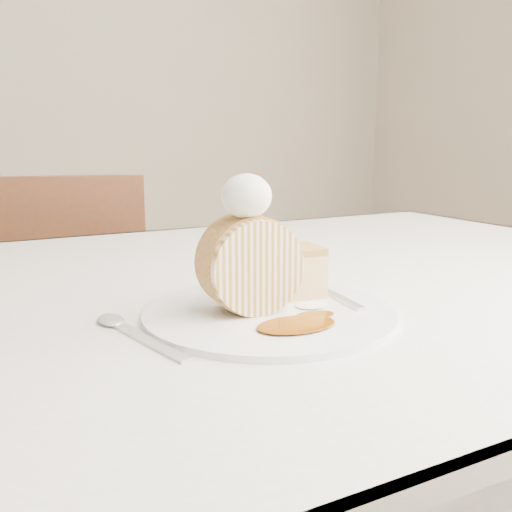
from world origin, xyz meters
TOP-DOWN VIEW (x-y plane):
  - table at (0.00, 0.20)m, footprint 1.40×0.90m
  - chair_far at (-0.11, 0.96)m, footprint 0.50×0.50m
  - plate at (-0.05, 0.05)m, footprint 0.29×0.29m
  - roulade_slice at (-0.06, 0.05)m, footprint 0.10×0.06m
  - cake_chunk at (0.01, 0.08)m, footprint 0.06×0.06m
  - whipped_cream at (-0.07, 0.05)m, footprint 0.05×0.05m
  - caramel_drizzle at (-0.06, 0.06)m, footprint 0.03×0.02m
  - caramel_pool at (-0.05, -0.01)m, footprint 0.09×0.06m
  - fork at (0.04, 0.05)m, footprint 0.04×0.16m
  - spoon at (-0.18, 0.02)m, footprint 0.05×0.15m

SIDE VIEW (x-z plane):
  - chair_far at x=-0.11m, z-range 0.06..0.91m
  - table at x=0.00m, z-range 0.29..1.04m
  - spoon at x=-0.18m, z-range 0.75..0.75m
  - plate at x=-0.05m, z-range 0.75..0.76m
  - fork at x=0.04m, z-range 0.76..0.76m
  - caramel_pool at x=-0.05m, z-range 0.76..0.76m
  - cake_chunk at x=0.01m, z-range 0.76..0.81m
  - roulade_slice at x=-0.06m, z-range 0.76..0.85m
  - whipped_cream at x=-0.07m, z-range 0.85..0.90m
  - caramel_drizzle at x=-0.06m, z-range 0.90..0.90m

